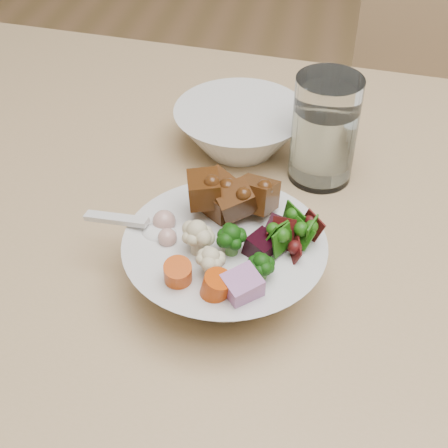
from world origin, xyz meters
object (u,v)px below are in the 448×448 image
object	(u,v)px
chair_far	(436,138)
food_bowl	(226,259)
side_bowl	(240,129)
water_glass	(324,134)

from	to	relation	value
chair_far	food_bowl	distance (m)	0.86
chair_far	food_bowl	bearing A→B (deg)	-104.15
side_bowl	chair_far	bearing A→B (deg)	55.69
food_bowl	water_glass	size ratio (longest dim) A/B	1.49
chair_far	food_bowl	size ratio (longest dim) A/B	4.63
chair_far	side_bowl	size ratio (longest dim) A/B	5.41
chair_far	side_bowl	xyz separation A→B (m)	(-0.34, -0.50, 0.30)
food_bowl	side_bowl	distance (m)	0.24
chair_far	food_bowl	world-z (taller)	chair_far
chair_far	side_bowl	bearing A→B (deg)	-115.36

